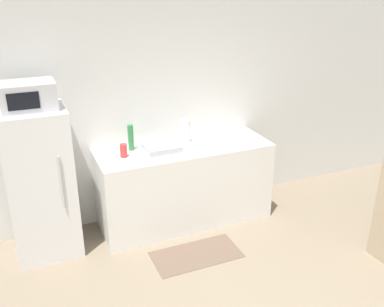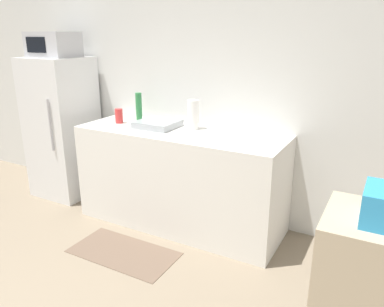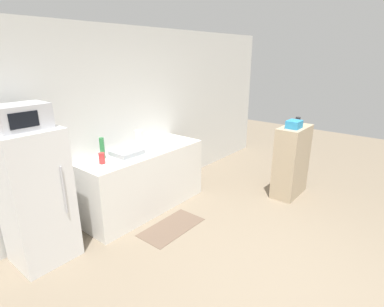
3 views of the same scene
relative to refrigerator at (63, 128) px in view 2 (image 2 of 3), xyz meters
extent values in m
cube|color=silver|center=(1.20, 0.36, 0.55)|extent=(8.00, 0.06, 2.60)
cube|color=silver|center=(0.00, 0.00, 0.00)|extent=(0.62, 0.58, 1.51)
cylinder|color=#B7B7BC|center=(0.17, -0.30, 0.11)|extent=(0.02, 0.02, 0.53)
cube|color=#BCBCC1|center=(0.00, 0.00, 0.88)|extent=(0.48, 0.35, 0.25)
cube|color=black|center=(-0.05, -0.18, 0.88)|extent=(0.27, 0.01, 0.15)
cube|color=silver|center=(1.51, -0.02, -0.30)|extent=(1.91, 0.68, 0.91)
cube|color=#9EA3A8|center=(1.25, 0.01, 0.19)|extent=(0.37, 0.34, 0.06)
cylinder|color=#2D7F42|center=(0.96, 0.12, 0.30)|extent=(0.06, 0.06, 0.28)
cylinder|color=red|center=(0.83, -0.04, 0.23)|extent=(0.08, 0.08, 0.14)
cylinder|color=white|center=(1.57, 0.11, 0.29)|extent=(0.10, 0.10, 0.26)
cube|color=brown|center=(1.36, -0.71, -0.75)|extent=(0.90, 0.46, 0.01)
camera|label=1|loc=(-0.11, -4.04, 1.87)|focal=40.00mm
camera|label=2|loc=(3.16, -2.82, 0.99)|focal=35.00mm
camera|label=3|loc=(-1.19, -3.14, 1.47)|focal=28.00mm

